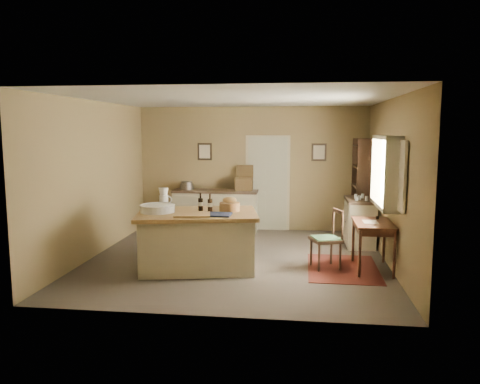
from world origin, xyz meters
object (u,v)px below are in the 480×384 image
object	(u,v)px
shelving_unit	(365,189)
work_island	(197,239)
desk_chair	(326,240)
right_cabinet	(360,222)
sideboard	(216,209)
writing_desk	(373,228)

from	to	relation	value
shelving_unit	work_island	bearing A→B (deg)	-139.54
desk_chair	right_cabinet	world-z (taller)	right_cabinet
work_island	shelving_unit	distance (m)	3.87
sideboard	right_cabinet	size ratio (longest dim) A/B	1.86
work_island	sideboard	world-z (taller)	work_island
work_island	shelving_unit	world-z (taller)	shelving_unit
work_island	writing_desk	size ratio (longest dim) A/B	2.16
work_island	desk_chair	distance (m)	2.05
work_island	desk_chair	size ratio (longest dim) A/B	2.22
sideboard	shelving_unit	xyz separation A→B (m)	(3.11, -0.32, 0.53)
work_island	desk_chair	bearing A→B (deg)	-3.49
desk_chair	shelving_unit	bearing A→B (deg)	49.24
desk_chair	shelving_unit	distance (m)	2.45
sideboard	right_cabinet	xyz separation A→B (m)	(2.96, -0.93, -0.02)
sideboard	desk_chair	world-z (taller)	sideboard
writing_desk	shelving_unit	xyz separation A→B (m)	(0.15, 2.21, 0.34)
right_cabinet	shelving_unit	distance (m)	0.84
writing_desk	right_cabinet	distance (m)	1.62
shelving_unit	sideboard	bearing A→B (deg)	174.16
sideboard	shelving_unit	distance (m)	3.17
desk_chair	sideboard	bearing A→B (deg)	112.21
shelving_unit	writing_desk	bearing A→B (deg)	-93.96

